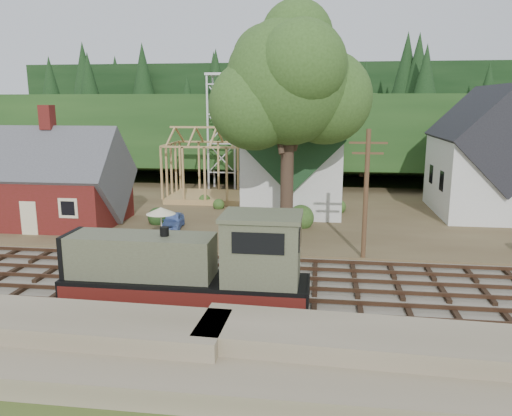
# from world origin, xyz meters

# --- Properties ---
(ground) EXTENTS (140.00, 140.00, 0.00)m
(ground) POSITION_xyz_m (0.00, 0.00, 0.00)
(ground) COLOR #384C1E
(ground) RESTS_ON ground
(embankment) EXTENTS (64.00, 5.00, 1.60)m
(embankment) POSITION_xyz_m (0.00, -8.50, 0.00)
(embankment) COLOR #7F7259
(embankment) RESTS_ON ground
(railroad_bed) EXTENTS (64.00, 11.00, 0.16)m
(railroad_bed) POSITION_xyz_m (0.00, 0.00, 0.08)
(railroad_bed) COLOR #726B5B
(railroad_bed) RESTS_ON ground
(village_flat) EXTENTS (64.00, 26.00, 0.30)m
(village_flat) POSITION_xyz_m (0.00, 18.00, 0.15)
(village_flat) COLOR brown
(village_flat) RESTS_ON ground
(hillside) EXTENTS (70.00, 28.96, 12.74)m
(hillside) POSITION_xyz_m (0.00, 42.00, 0.00)
(hillside) COLOR #1E3F19
(hillside) RESTS_ON ground
(ridge) EXTENTS (80.00, 20.00, 12.00)m
(ridge) POSITION_xyz_m (0.00, 58.00, 0.00)
(ridge) COLOR black
(ridge) RESTS_ON ground
(depot) EXTENTS (10.80, 7.41, 9.00)m
(depot) POSITION_xyz_m (-16.00, 11.00, 3.21)
(depot) COLOR #561B13
(depot) RESTS_ON village_flat
(church) EXTENTS (8.40, 15.17, 13.00)m
(church) POSITION_xyz_m (2.00, 19.68, 5.18)
(church) COLOR silver
(church) RESTS_ON village_flat
(farmhouse) EXTENTS (8.40, 10.80, 10.60)m
(farmhouse) POSITION_xyz_m (18.00, 19.00, 4.87)
(farmhouse) COLOR silver
(farmhouse) RESTS_ON village_flat
(timber_frame) EXTENTS (8.20, 6.20, 6.99)m
(timber_frame) POSITION_xyz_m (-6.00, 22.00, 3.27)
(timber_frame) COLOR tan
(timber_frame) RESTS_ON village_flat
(lattice_tower) EXTENTS (3.20, 3.20, 12.12)m
(lattice_tower) POSITION_xyz_m (-6.00, 28.00, 10.03)
(lattice_tower) COLOR silver
(lattice_tower) RESTS_ON village_flat
(big_tree) EXTENTS (10.90, 8.40, 14.70)m
(big_tree) POSITION_xyz_m (2.17, 10.08, 10.22)
(big_tree) COLOR #38281E
(big_tree) RESTS_ON village_flat
(telegraph_pole_near) EXTENTS (2.20, 0.28, 8.00)m
(telegraph_pole_near) POSITION_xyz_m (7.00, 5.20, 4.25)
(telegraph_pole_near) COLOR #4C331E
(telegraph_pole_near) RESTS_ON ground
(locomotive) EXTENTS (11.21, 2.80, 4.51)m
(locomotive) POSITION_xyz_m (-1.31, -3.00, 2.02)
(locomotive) COLOR black
(locomotive) RESTS_ON railroad_bed
(car_blue) EXTENTS (1.76, 3.55, 1.16)m
(car_blue) POSITION_xyz_m (-6.47, 10.57, 0.88)
(car_blue) COLOR #6283D2
(car_blue) RESTS_ON village_flat
(patio_set) EXTENTS (2.01, 2.01, 2.23)m
(patio_set) POSITION_xyz_m (-6.36, 7.55, 2.20)
(patio_set) COLOR silver
(patio_set) RESTS_ON village_flat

